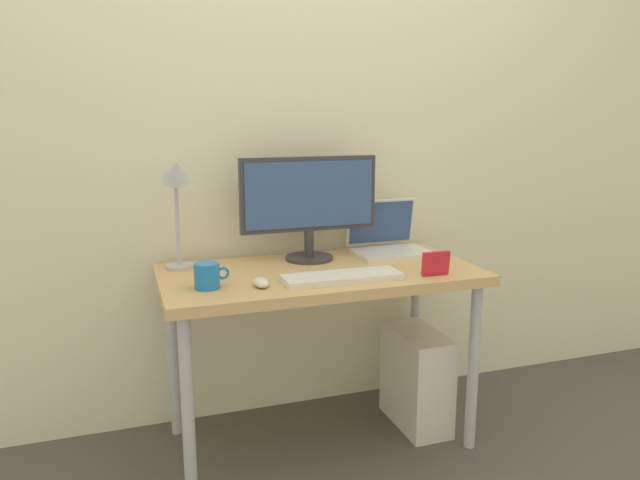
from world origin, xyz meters
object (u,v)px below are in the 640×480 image
laptop (387,240)px  keyboard (342,277)px  desk (320,288)px  monitor (309,201)px  desk_lamp (177,188)px  computer_tower (417,378)px  photo_frame (436,263)px  mouse (261,282)px  coffee_mug (207,276)px

laptop → keyboard: 0.50m
desk → keyboard: (0.03, -0.17, 0.09)m
monitor → laptop: monitor is taller
laptop → desk_lamp: bearing=-179.1°
monitor → computer_tower: bearing=-23.4°
photo_frame → computer_tower: bearing=76.6°
monitor → photo_frame: bearing=-46.5°
desk → desk_lamp: bearing=161.1°
monitor → mouse: bearing=-130.4°
desk_lamp → monitor: bearing=-0.1°
desk_lamp → photo_frame: 1.02m
monitor → coffee_mug: 0.59m
coffee_mug → photo_frame: photo_frame is taller
desk → monitor: size_ratio=2.14×
monitor → computer_tower: monitor is taller
coffee_mug → keyboard: bearing=-6.6°
desk_lamp → photo_frame: desk_lamp is taller
keyboard → computer_tower: 0.69m
monitor → keyboard: 0.42m
keyboard → computer_tower: (0.41, 0.16, -0.53)m
monitor → mouse: (-0.28, -0.33, -0.23)m
desk_lamp → mouse: size_ratio=5.04×
keyboard → desk: bearing=99.3°
keyboard → photo_frame: photo_frame is taller
desk → coffee_mug: bearing=-166.1°
desk_lamp → coffee_mug: desk_lamp is taller
keyboard → mouse: bearing=178.0°
desk → photo_frame: size_ratio=11.22×
mouse → coffee_mug: 0.19m
desk → desk_lamp: size_ratio=2.72×
monitor → desk_lamp: bearing=179.9°
mouse → coffee_mug: coffee_mug is taller
monitor → coffee_mug: monitor is taller
coffee_mug → desk_lamp: bearing=102.2°
keyboard → coffee_mug: size_ratio=3.53×
monitor → keyboard: (0.02, -0.34, -0.24)m
laptop → mouse: (-0.65, -0.35, -0.04)m
mouse → monitor: bearing=49.6°
desk_lamp → computer_tower: 1.28m
mouse → photo_frame: size_ratio=0.82×
keyboard → mouse: 0.30m
laptop → computer_tower: 0.61m
laptop → desk: bearing=-153.2°
mouse → computer_tower: (0.71, 0.15, -0.53)m
coffee_mug → computer_tower: (0.89, 0.10, -0.56)m
desk → keyboard: bearing=-80.7°
monitor → computer_tower: 0.89m
laptop → photo_frame: bearing=-88.6°
laptop → monitor: bearing=-177.7°
laptop → mouse: laptop is taller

